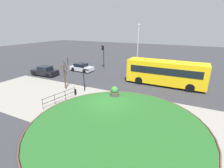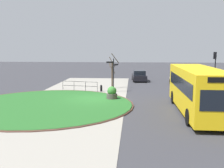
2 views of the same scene
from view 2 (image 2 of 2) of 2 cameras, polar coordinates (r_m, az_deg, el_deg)
The scene contains 13 objects.
ground at distance 22.94m, azimuth -4.07°, elevation -3.41°, with size 120.00×120.00×0.00m, color #333338.
sidewalk_paving at distance 23.23m, azimuth -7.95°, elevation -3.30°, with size 32.00×8.83×0.02m, color gray.
grass_island at distance 21.31m, azimuth -13.96°, elevation -4.37°, with size 13.39×13.39×0.10m, color #235B23.
grass_kerb_ring at distance 21.31m, azimuth -13.96°, elevation -4.35°, with size 13.70×13.70×0.11m, color brown.
signpost_directional at distance 26.34m, azimuth 0.31°, elevation 2.56°, with size 1.25×1.14×3.46m.
bollard_foreground at distance 26.99m, azimuth -2.37°, elevation -0.91°, with size 0.23×0.23×0.70m.
railing_grass_edge at distance 27.40m, azimuth -7.07°, elevation -0.19°, with size 0.71×3.83×1.02m.
bus_yellow at distance 18.85m, azimuth 18.19°, elevation -1.07°, with size 9.68×2.62×3.12m.
car_near_lane at distance 35.76m, azimuth 5.97°, elevation 1.72°, with size 4.19×2.02×1.46m.
car_far_lane at distance 32.72m, azimuth 14.30°, elevation 0.87°, with size 4.05×2.11×1.34m.
traffic_light_near at distance 31.17m, azimuth 21.59°, elevation 4.52°, with size 0.49×0.28×4.04m.
planter_near_signpost at distance 22.73m, azimuth -0.03°, elevation -2.13°, with size 0.94×0.94×1.18m.
street_tree_bare at distance 28.87m, azimuth 0.07°, elevation 2.58°, with size 0.96×1.13×3.94m.
Camera 2 is at (22.24, 3.39, 4.49)m, focal length 41.79 mm.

